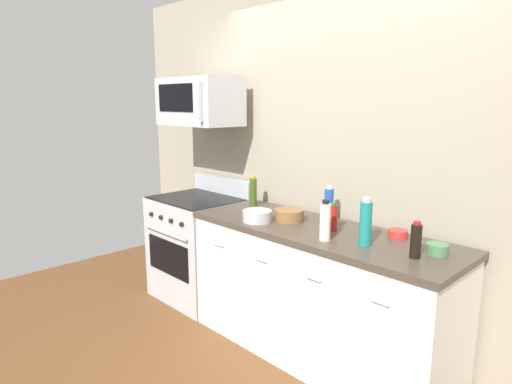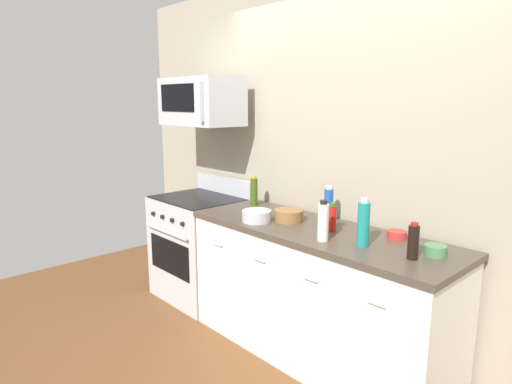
{
  "view_description": "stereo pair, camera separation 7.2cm",
  "coord_description": "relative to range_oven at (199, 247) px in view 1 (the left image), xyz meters",
  "views": [
    {
      "loc": [
        1.75,
        -2.28,
        1.75
      ],
      "look_at": [
        -0.55,
        -0.05,
        1.1
      ],
      "focal_mm": 31.07,
      "sensor_mm": 36.0,
      "label": 1
    },
    {
      "loc": [
        1.8,
        -2.23,
        1.75
      ],
      "look_at": [
        -0.55,
        -0.05,
        1.1
      ],
      "focal_mm": 31.07,
      "sensor_mm": 36.0,
      "label": 2
    }
  ],
  "objects": [
    {
      "name": "bowl_red_small",
      "position": [
        1.81,
        0.19,
        0.48
      ],
      "size": [
        0.12,
        0.12,
        0.05
      ],
      "color": "#B72D28",
      "rests_on": "countertop_slab"
    },
    {
      "name": "bowl_green_glaze",
      "position": [
        2.11,
        0.07,
        0.48
      ],
      "size": [
        0.12,
        0.12,
        0.06
      ],
      "color": "#477A4C",
      "rests_on": "countertop_slab"
    },
    {
      "name": "bowl_steel_prep",
      "position": [
        0.92,
        -0.17,
        0.49
      ],
      "size": [
        0.21,
        0.21,
        0.08
      ],
      "color": "#B2B5BA",
      "rests_on": "countertop_slab"
    },
    {
      "name": "bottle_hot_sauce_red",
      "position": [
        1.43,
        0.03,
        0.54
      ],
      "size": [
        0.05,
        0.05,
        0.19
      ],
      "color": "#B21914",
      "rests_on": "countertop_slab"
    },
    {
      "name": "range_oven",
      "position": [
        0.0,
        0.0,
        0.0
      ],
      "size": [
        0.76,
        0.69,
        1.07
      ],
      "color": "#B7BABF",
      "rests_on": "ground_plane"
    },
    {
      "name": "bowl_wooden_salad",
      "position": [
        1.07,
        0.01,
        0.49
      ],
      "size": [
        0.21,
        0.21,
        0.08
      ],
      "color": "brown",
      "rests_on": "countertop_slab"
    },
    {
      "name": "ground_plane",
      "position": [
        1.34,
        -0.0,
        -0.47
      ],
      "size": [
        6.02,
        6.02,
        0.0
      ],
      "primitive_type": "plane",
      "color": "brown"
    },
    {
      "name": "back_wall",
      "position": [
        1.34,
        0.41,
        0.88
      ],
      "size": [
        5.02,
        0.1,
        2.7
      ],
      "primitive_type": "cube",
      "color": "#9E937F",
      "rests_on": "ground_plane"
    },
    {
      "name": "bottle_sparkling_teal",
      "position": [
        1.74,
        -0.09,
        0.59
      ],
      "size": [
        0.07,
        0.07,
        0.29
      ],
      "color": "#197F7A",
      "rests_on": "countertop_slab"
    },
    {
      "name": "microwave",
      "position": [
        0.0,
        0.04,
        1.28
      ],
      "size": [
        0.74,
        0.44,
        0.4
      ],
      "color": "#B7BABF"
    },
    {
      "name": "counter_unit",
      "position": [
        1.34,
        -0.0,
        -0.01
      ],
      "size": [
        1.93,
        0.66,
        0.92
      ],
      "color": "silver",
      "rests_on": "ground_plane"
    },
    {
      "name": "bottle_vinegar_white",
      "position": [
        1.52,
        -0.18,
        0.57
      ],
      "size": [
        0.07,
        0.07,
        0.25
      ],
      "color": "silver",
      "rests_on": "countertop_slab"
    },
    {
      "name": "bottle_olive_oil",
      "position": [
        0.56,
        0.14,
        0.57
      ],
      "size": [
        0.06,
        0.06,
        0.25
      ],
      "color": "#385114",
      "rests_on": "countertop_slab"
    },
    {
      "name": "bottle_soda_blue",
      "position": [
        1.28,
        0.18,
        0.57
      ],
      "size": [
        0.06,
        0.06,
        0.26
      ],
      "color": "#1E4CA5",
      "rests_on": "countertop_slab"
    },
    {
      "name": "bottle_soy_sauce_dark",
      "position": [
        2.05,
        -0.07,
        0.55
      ],
      "size": [
        0.06,
        0.06,
        0.2
      ],
      "color": "black",
      "rests_on": "countertop_slab"
    }
  ]
}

